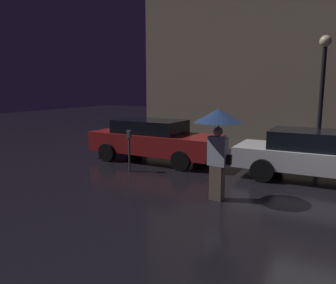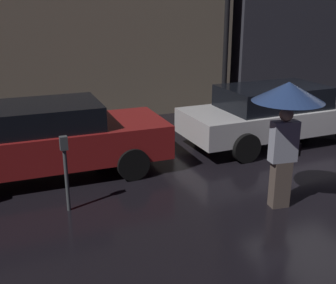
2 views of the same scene
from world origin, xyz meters
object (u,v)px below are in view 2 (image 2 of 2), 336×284
parked_car_red (45,138)px  parked_car_white (276,113)px  parking_meter (65,166)px  pedestrian_with_umbrella (287,108)px  street_lamp_near (227,21)px

parked_car_red → parked_car_white: parked_car_red is taller
parking_meter → parked_car_red: bearing=93.2°
pedestrian_with_umbrella → parking_meter: 3.61m
parked_car_red → pedestrian_with_umbrella: size_ratio=2.22×
pedestrian_with_umbrella → parked_car_red: bearing=-32.1°
parked_car_white → street_lamp_near: 2.95m
parked_car_red → street_lamp_near: size_ratio=1.11×
pedestrian_with_umbrella → street_lamp_near: street_lamp_near is taller
parked_car_white → parking_meter: (-5.29, -1.59, 0.05)m
pedestrian_with_umbrella → street_lamp_near: size_ratio=0.50×
parking_meter → street_lamp_near: (5.09, 3.73, 1.97)m
parked_car_white → street_lamp_near: bearing=95.6°
parked_car_white → parking_meter: size_ratio=3.66×
parked_car_red → parked_car_white: bearing=1.2°
parked_car_red → parked_car_white: (5.38, -0.06, -0.03)m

